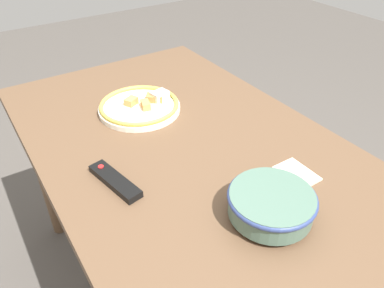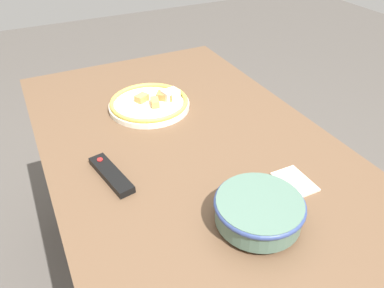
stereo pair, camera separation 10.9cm
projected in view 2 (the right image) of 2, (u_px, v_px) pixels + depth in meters
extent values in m
cube|color=brown|center=(197.00, 157.00, 1.13)|extent=(1.52, 0.86, 0.04)
cylinder|color=brown|center=(198.00, 126.00, 1.99)|extent=(0.06, 0.06, 0.73)
cylinder|color=brown|center=(61.00, 162.00, 1.73)|extent=(0.06, 0.06, 0.73)
cylinder|color=#4C6B5B|center=(256.00, 221.00, 0.89)|extent=(0.09, 0.09, 0.01)
cylinder|color=#4C6B5B|center=(258.00, 211.00, 0.87)|extent=(0.20, 0.20, 0.06)
cylinder|color=#C67A33|center=(257.00, 212.00, 0.87)|extent=(0.18, 0.18, 0.05)
torus|color=navy|center=(259.00, 204.00, 0.85)|extent=(0.21, 0.21, 0.01)
cylinder|color=silver|center=(149.00, 105.00, 1.33)|extent=(0.29, 0.29, 0.02)
torus|color=gold|center=(149.00, 102.00, 1.32)|extent=(0.28, 0.28, 0.01)
cube|color=#B2753D|center=(165.00, 96.00, 1.35)|extent=(0.07, 0.07, 0.02)
cube|color=tan|center=(155.00, 102.00, 1.31)|extent=(0.06, 0.04, 0.02)
cube|color=silver|center=(170.00, 94.00, 1.35)|extent=(0.05, 0.07, 0.03)
cube|color=tan|center=(142.00, 98.00, 1.34)|extent=(0.05, 0.05, 0.02)
cube|color=black|center=(111.00, 175.00, 1.02)|extent=(0.19, 0.08, 0.02)
cylinder|color=red|center=(100.00, 160.00, 1.06)|extent=(0.02, 0.02, 0.00)
cube|color=beige|center=(295.00, 182.00, 1.01)|extent=(0.11, 0.08, 0.01)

